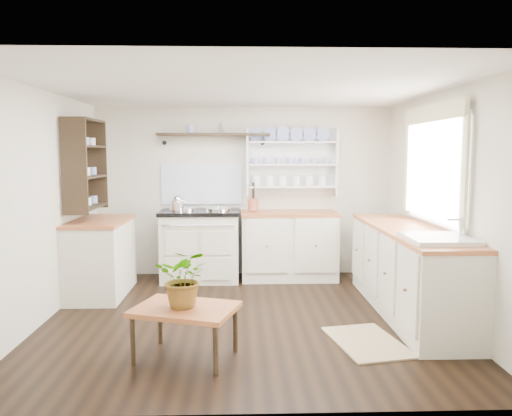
% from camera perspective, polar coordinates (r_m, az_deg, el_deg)
% --- Properties ---
extents(floor, '(4.00, 3.80, 0.01)m').
position_cam_1_polar(floor, '(5.22, -1.22, -12.40)').
color(floor, black).
rests_on(floor, ground).
extents(wall_back, '(4.00, 0.02, 2.30)m').
position_cam_1_polar(wall_back, '(6.87, -1.42, 1.91)').
color(wall_back, beige).
rests_on(wall_back, ground).
extents(wall_right, '(0.02, 3.80, 2.30)m').
position_cam_1_polar(wall_right, '(5.38, 20.57, 0.31)').
color(wall_right, beige).
rests_on(wall_right, ground).
extents(wall_left, '(0.02, 3.80, 2.30)m').
position_cam_1_polar(wall_left, '(5.34, -23.24, 0.16)').
color(wall_left, beige).
rests_on(wall_left, ground).
extents(ceiling, '(4.00, 3.80, 0.01)m').
position_cam_1_polar(ceiling, '(4.99, -1.29, 13.52)').
color(ceiling, white).
rests_on(ceiling, wall_back).
extents(window, '(0.08, 1.55, 1.22)m').
position_cam_1_polar(window, '(5.47, 19.65, 4.79)').
color(window, white).
rests_on(window, wall_right).
extents(aga_cooker, '(1.04, 0.72, 0.96)m').
position_cam_1_polar(aga_cooker, '(6.64, -6.35, -4.16)').
color(aga_cooker, beige).
rests_on(aga_cooker, floor).
extents(back_cabinets, '(1.27, 0.63, 0.90)m').
position_cam_1_polar(back_cabinets, '(6.69, 3.78, -4.18)').
color(back_cabinets, silver).
rests_on(back_cabinets, floor).
extents(right_cabinets, '(0.62, 2.43, 0.90)m').
position_cam_1_polar(right_cabinets, '(5.48, 16.97, -6.79)').
color(right_cabinets, silver).
rests_on(right_cabinets, floor).
extents(belfast_sink, '(0.55, 0.60, 0.45)m').
position_cam_1_polar(belfast_sink, '(4.72, 20.04, -4.74)').
color(belfast_sink, white).
rests_on(belfast_sink, right_cabinets).
extents(left_cabinets, '(0.62, 1.13, 0.90)m').
position_cam_1_polar(left_cabinets, '(6.19, -17.33, -5.30)').
color(left_cabinets, silver).
rests_on(left_cabinets, floor).
extents(plate_rack, '(1.20, 0.22, 0.90)m').
position_cam_1_polar(plate_rack, '(6.85, 4.05, 5.28)').
color(plate_rack, white).
rests_on(plate_rack, wall_back).
extents(high_shelf, '(1.50, 0.29, 0.16)m').
position_cam_1_polar(high_shelf, '(6.74, -4.87, 8.27)').
color(high_shelf, black).
rests_on(high_shelf, wall_back).
extents(left_shelving, '(0.28, 0.80, 1.05)m').
position_cam_1_polar(left_shelving, '(6.11, -18.93, 4.80)').
color(left_shelving, black).
rests_on(left_shelving, wall_left).
extents(kettle, '(0.16, 0.16, 0.20)m').
position_cam_1_polar(kettle, '(6.48, -8.97, 0.50)').
color(kettle, silver).
rests_on(kettle, aga_cooker).
extents(utensil_crock, '(0.13, 0.13, 0.16)m').
position_cam_1_polar(utensil_crock, '(6.66, -0.38, 0.39)').
color(utensil_crock, '#A4513C').
rests_on(utensil_crock, back_cabinets).
extents(center_table, '(0.93, 0.79, 0.43)m').
position_cam_1_polar(center_table, '(4.17, -8.09, -11.72)').
color(center_table, brown).
rests_on(center_table, floor).
extents(potted_plant, '(0.47, 0.42, 0.48)m').
position_cam_1_polar(potted_plant, '(4.09, -8.15, -7.92)').
color(potted_plant, '#3F7233').
rests_on(potted_plant, center_table).
extents(floor_rug, '(0.70, 0.94, 0.02)m').
position_cam_1_polar(floor_rug, '(4.67, 12.56, -14.73)').
color(floor_rug, '#927D55').
rests_on(floor_rug, floor).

